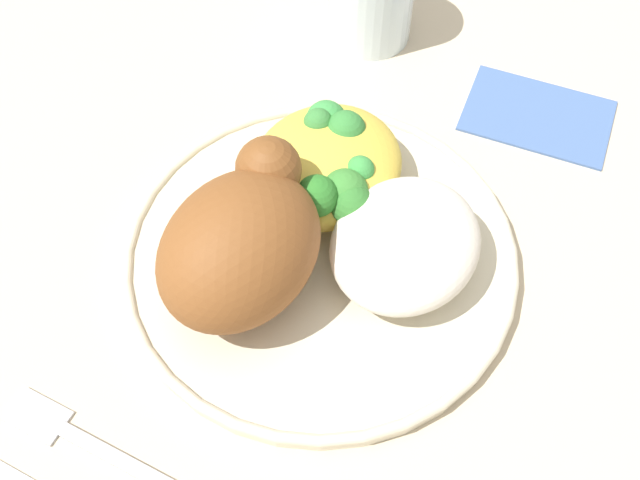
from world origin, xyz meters
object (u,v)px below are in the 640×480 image
Objects in this scene: rice_pile at (405,244)px; fork at (102,450)px; plate at (320,254)px; napkin at (538,115)px; roasted_chicken at (242,243)px; mac_cheese_with_broccoli at (329,165)px.

rice_pile reaches higher than fork.
plate is 0.21m from napkin.
roasted_chicken is at bearing -2.82° from fork.
rice_pile reaches higher than napkin.
fork reaches higher than napkin.
plate is 2.37× the size of napkin.
plate is 0.07m from roasted_chicken.
fork is at bearing 177.18° from roasted_chicken.
fork is at bearing 169.75° from plate.
napkin is at bearing -14.67° from fork.
fork is (-0.22, 0.01, -0.03)m from mac_cheese_with_broccoli.
plate is 2.39× the size of mac_cheese_with_broccoli.
mac_cheese_with_broccoli is (0.03, 0.07, 0.00)m from rice_pile.
rice_pile is at bearing -22.68° from fork.
mac_cheese_with_broccoli is (0.05, 0.02, 0.03)m from plate.
mac_cheese_with_broccoli is (0.09, -0.00, -0.02)m from roasted_chicken.
mac_cheese_with_broccoli is at bearing 149.60° from napkin.
roasted_chicken reaches higher than rice_pile.
mac_cheese_with_broccoli is 0.74× the size of fork.
plate is at bearing -152.73° from mac_cheese_with_broccoli.
napkin is at bearing -5.31° from rice_pile.
roasted_chicken is 0.14m from fork.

